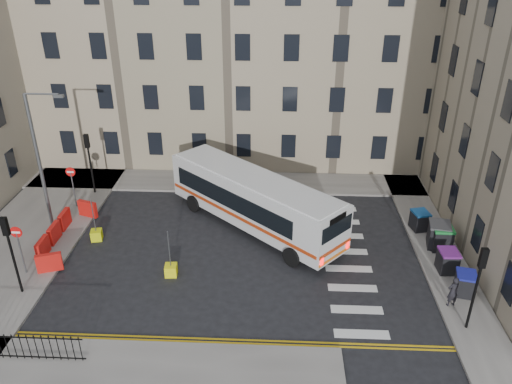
# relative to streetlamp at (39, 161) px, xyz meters

# --- Properties ---
(ground) EXTENTS (120.00, 120.00, 0.00)m
(ground) POSITION_rel_streetlamp_xyz_m (13.00, -2.00, -4.34)
(ground) COLOR black
(ground) RESTS_ON ground
(pavement_north) EXTENTS (36.00, 3.20, 0.15)m
(pavement_north) POSITION_rel_streetlamp_xyz_m (7.00, 6.60, -4.26)
(pavement_north) COLOR slate
(pavement_north) RESTS_ON ground
(pavement_east) EXTENTS (2.40, 26.00, 0.15)m
(pavement_east) POSITION_rel_streetlamp_xyz_m (22.00, 2.00, -4.26)
(pavement_east) COLOR slate
(pavement_east) RESTS_ON ground
(pavement_west) EXTENTS (6.00, 22.00, 0.15)m
(pavement_west) POSITION_rel_streetlamp_xyz_m (-1.00, -1.00, -4.26)
(pavement_west) COLOR slate
(pavement_west) RESTS_ON ground
(terrace_north) EXTENTS (38.30, 10.80, 17.20)m
(terrace_north) POSITION_rel_streetlamp_xyz_m (6.00, 13.50, 4.28)
(terrace_north) COLOR gray
(terrace_north) RESTS_ON ground
(traffic_light_east) EXTENTS (0.28, 0.22, 4.10)m
(traffic_light_east) POSITION_rel_streetlamp_xyz_m (21.60, -7.50, -1.47)
(traffic_light_east) COLOR black
(traffic_light_east) RESTS_ON pavement_east
(traffic_light_nw) EXTENTS (0.28, 0.22, 4.10)m
(traffic_light_nw) POSITION_rel_streetlamp_xyz_m (1.00, 4.50, -1.47)
(traffic_light_nw) COLOR black
(traffic_light_nw) RESTS_ON pavement_west
(traffic_light_sw) EXTENTS (0.28, 0.22, 4.10)m
(traffic_light_sw) POSITION_rel_streetlamp_xyz_m (1.00, -6.00, -1.47)
(traffic_light_sw) COLOR black
(traffic_light_sw) RESTS_ON pavement_west
(streetlamp) EXTENTS (0.50, 0.22, 8.14)m
(streetlamp) POSITION_rel_streetlamp_xyz_m (0.00, 0.00, 0.00)
(streetlamp) COLOR #595B5E
(streetlamp) RESTS_ON pavement_west
(no_entry_north) EXTENTS (0.60, 0.08, 3.00)m
(no_entry_north) POSITION_rel_streetlamp_xyz_m (0.50, 2.50, -2.26)
(no_entry_north) COLOR #595B5E
(no_entry_north) RESTS_ON pavement_west
(no_entry_south) EXTENTS (0.60, 0.08, 3.00)m
(no_entry_south) POSITION_rel_streetlamp_xyz_m (0.50, -4.50, -2.26)
(no_entry_south) COLOR #595B5E
(no_entry_south) RESTS_ON pavement_west
(roadworks_barriers) EXTENTS (1.66, 6.26, 1.00)m
(roadworks_barriers) POSITION_rel_streetlamp_xyz_m (1.16, -1.50, -3.69)
(roadworks_barriers) COLOR red
(roadworks_barriers) RESTS_ON pavement_west
(bus) EXTENTS (10.54, 9.99, 3.23)m
(bus) POSITION_rel_streetlamp_xyz_m (11.84, 0.79, -2.47)
(bus) COLOR silver
(bus) RESTS_ON ground
(wheelie_bin_a) EXTENTS (1.09, 1.19, 1.13)m
(wheelie_bin_a) POSITION_rel_streetlamp_xyz_m (22.20, -5.12, -3.62)
(wheelie_bin_a) COLOR black
(wheelie_bin_a) RESTS_ON pavement_east
(wheelie_bin_b) EXTENTS (0.97, 1.10, 1.18)m
(wheelie_bin_b) POSITION_rel_streetlamp_xyz_m (21.91, -3.32, -3.59)
(wheelie_bin_b) COLOR black
(wheelie_bin_b) RESTS_ON pavement_east
(wheelie_bin_c) EXTENTS (1.10, 1.25, 1.34)m
(wheelie_bin_c) POSITION_rel_streetlamp_xyz_m (22.16, -1.21, -3.51)
(wheelie_bin_c) COLOR black
(wheelie_bin_c) RESTS_ON pavement_east
(wheelie_bin_d) EXTENTS (1.33, 1.46, 1.41)m
(wheelie_bin_d) POSITION_rel_streetlamp_xyz_m (22.07, -1.02, -3.47)
(wheelie_bin_d) COLOR black
(wheelie_bin_d) RESTS_ON pavement_east
(wheelie_bin_e) EXTENTS (1.10, 1.20, 1.13)m
(wheelie_bin_e) POSITION_rel_streetlamp_xyz_m (21.50, 0.77, -3.62)
(wheelie_bin_e) COLOR black
(wheelie_bin_e) RESTS_ON pavement_east
(pedestrian) EXTENTS (0.65, 0.52, 1.56)m
(pedestrian) POSITION_rel_streetlamp_xyz_m (21.33, -6.04, -3.41)
(pedestrian) COLOR black
(pedestrian) RESTS_ON pavement_east
(bollard_yellow) EXTENTS (0.71, 0.71, 0.60)m
(bollard_yellow) POSITION_rel_streetlamp_xyz_m (3.00, -1.06, -4.04)
(bollard_yellow) COLOR #CAD60B
(bollard_yellow) RESTS_ON ground
(bollard_chevron) EXTENTS (0.64, 0.64, 0.60)m
(bollard_chevron) POSITION_rel_streetlamp_xyz_m (7.89, -4.17, -4.04)
(bollard_chevron) COLOR yellow
(bollard_chevron) RESTS_ON ground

